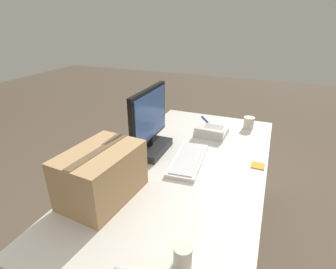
{
  "coord_description": "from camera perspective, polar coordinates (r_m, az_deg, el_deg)",
  "views": [
    {
      "loc": [
        -1.28,
        -0.4,
        1.54
      ],
      "look_at": [
        0.06,
        0.14,
        0.89
      ],
      "focal_mm": 28.0,
      "sensor_mm": 36.0,
      "label": 1
    }
  ],
  "objects": [
    {
      "name": "ground_plane",
      "position": [
        2.04,
        3.26,
        -24.61
      ],
      "size": [
        12.0,
        12.0,
        0.0
      ],
      "primitive_type": "plane",
      "color": "brown"
    },
    {
      "name": "office_desk",
      "position": [
        1.78,
        3.55,
        -16.84
      ],
      "size": [
        1.8,
        0.9,
        0.74
      ],
      "color": "beige",
      "rests_on": "ground_plane"
    },
    {
      "name": "monitor",
      "position": [
        1.65,
        -4.08,
        1.41
      ],
      "size": [
        0.45,
        0.2,
        0.42
      ],
      "color": "black",
      "rests_on": "office_desk"
    },
    {
      "name": "keyboard",
      "position": [
        1.6,
        4.28,
        -5.46
      ],
      "size": [
        0.44,
        0.2,
        0.03
      ],
      "rotation": [
        0.0,
        0.0,
        0.07
      ],
      "color": "silver",
      "rests_on": "office_desk"
    },
    {
      "name": "desk_phone",
      "position": [
        1.96,
        9.41,
        0.59
      ],
      "size": [
        0.22,
        0.23,
        0.07
      ],
      "rotation": [
        0.0,
        0.0,
        -0.04
      ],
      "color": "beige",
      "rests_on": "office_desk"
    },
    {
      "name": "paper_cup_left",
      "position": [
        1.01,
        3.23,
        -24.85
      ],
      "size": [
        0.07,
        0.07,
        0.09
      ],
      "color": "beige",
      "rests_on": "office_desk"
    },
    {
      "name": "paper_cup_right",
      "position": [
        2.15,
        17.16,
        2.5
      ],
      "size": [
        0.08,
        0.08,
        0.09
      ],
      "color": "beige",
      "rests_on": "office_desk"
    },
    {
      "name": "cardboard_box",
      "position": [
        1.29,
        -14.27,
        -8.37
      ],
      "size": [
        0.41,
        0.3,
        0.25
      ],
      "rotation": [
        0.0,
        0.0,
        -0.09
      ],
      "color": "tan",
      "rests_on": "office_desk"
    },
    {
      "name": "pen_marker",
      "position": [
        2.25,
        8.02,
        3.35
      ],
      "size": [
        0.12,
        0.09,
        0.01
      ],
      "rotation": [
        0.0,
        0.0,
        0.63
      ],
      "color": "#1933B2",
      "rests_on": "office_desk"
    },
    {
      "name": "sticky_note_pad",
      "position": [
        1.64,
        18.98,
        -6.42
      ],
      "size": [
        0.08,
        0.08,
        0.01
      ],
      "color": "gold",
      "rests_on": "office_desk"
    }
  ]
}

